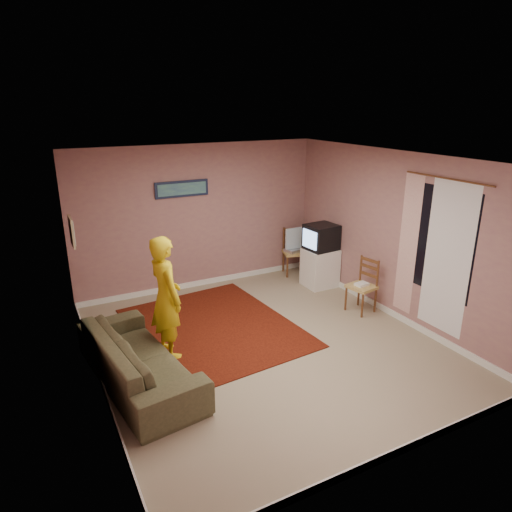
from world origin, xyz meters
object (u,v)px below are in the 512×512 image
crt_tv (321,237)px  chair_a (294,247)px  sofa (139,358)px  person (166,297)px  chair_b (362,280)px  tv_cabinet (320,267)px

crt_tv → chair_a: (-0.09, 0.74, -0.38)m
sofa → person: (0.52, 0.47, 0.52)m
crt_tv → person: bearing=-166.2°
crt_tv → person: (-3.23, -1.08, -0.11)m
crt_tv → chair_b: size_ratio=1.20×
chair_b → sofa: (-3.70, -0.33, -0.22)m
person → chair_a: bearing=-68.0°
tv_cabinet → crt_tv: bearing=-175.2°
person → tv_cabinet: bearing=-79.7°
sofa → chair_a: bearing=-65.5°
tv_cabinet → crt_tv: (-0.01, -0.00, 0.59)m
crt_tv → sofa: 4.10m
chair_a → sofa: size_ratio=0.23×
crt_tv → sofa: crt_tv is taller
sofa → crt_tv: bearing=-75.1°
tv_cabinet → chair_a: (-0.10, 0.74, 0.21)m
sofa → person: 0.87m
tv_cabinet → chair_b: bearing=-92.2°
chair_b → person: bearing=-103.3°
chair_a → sofa: (-3.65, -2.29, -0.24)m
crt_tv → sofa: (-3.74, -1.55, -0.62)m
tv_cabinet → chair_a: 0.77m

